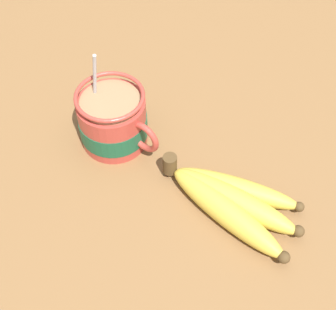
# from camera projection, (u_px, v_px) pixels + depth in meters

# --- Properties ---
(table) EXTENTS (1.23, 1.23, 0.03)m
(table) POSITION_uv_depth(u_px,v_px,m) (155.00, 159.00, 0.71)
(table) COLOR brown
(table) RESTS_ON ground
(coffee_mug) EXTENTS (0.13, 0.10, 0.15)m
(coffee_mug) POSITION_uv_depth(u_px,v_px,m) (113.00, 121.00, 0.68)
(coffee_mug) COLOR #B23D33
(coffee_mug) RESTS_ON table
(banana_bunch) EXTENTS (0.21, 0.11, 0.04)m
(banana_bunch) POSITION_uv_depth(u_px,v_px,m) (231.00, 201.00, 0.62)
(banana_bunch) COLOR #4C381E
(banana_bunch) RESTS_ON table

